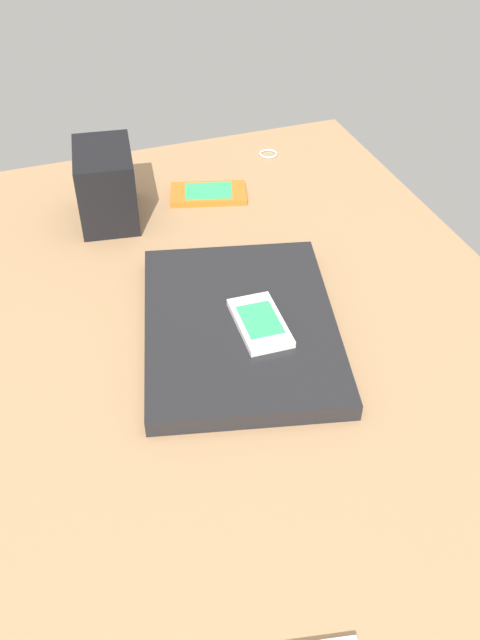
{
  "coord_description": "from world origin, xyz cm",
  "views": [
    {
      "loc": [
        -48.35,
        16.65,
        57.96
      ],
      "look_at": [
        9.76,
        -3.77,
        5.0
      ],
      "focal_mm": 38.74,
      "sensor_mm": 36.0,
      "label": 1
    }
  ],
  "objects_px": {
    "cell_phone_on_laptop": "(260,323)",
    "desk_organizer": "(106,185)",
    "laptop_closed": "(240,326)",
    "cell_phone_on_desk": "(209,193)",
    "key_ring": "(268,154)"
  },
  "relations": [
    {
      "from": "cell_phone_on_desk",
      "to": "key_ring",
      "type": "height_order",
      "value": "cell_phone_on_desk"
    },
    {
      "from": "laptop_closed",
      "to": "cell_phone_on_desk",
      "type": "distance_m",
      "value": 0.32
    },
    {
      "from": "key_ring",
      "to": "cell_phone_on_laptop",
      "type": "bearing_deg",
      "value": 157.58
    },
    {
      "from": "key_ring",
      "to": "laptop_closed",
      "type": "bearing_deg",
      "value": 154.59
    },
    {
      "from": "laptop_closed",
      "to": "key_ring",
      "type": "distance_m",
      "value": 0.46
    },
    {
      "from": "laptop_closed",
      "to": "key_ring",
      "type": "relative_size",
      "value": 9.64
    },
    {
      "from": "cell_phone_on_laptop",
      "to": "desk_organizer",
      "type": "bearing_deg",
      "value": 19.07
    },
    {
      "from": "cell_phone_on_desk",
      "to": "key_ring",
      "type": "relative_size",
      "value": 4.12
    },
    {
      "from": "cell_phone_on_laptop",
      "to": "key_ring",
      "type": "xyz_separation_m",
      "value": [
        0.43,
        -0.18,
        -0.02
      ]
    },
    {
      "from": "cell_phone_on_laptop",
      "to": "key_ring",
      "type": "distance_m",
      "value": 0.47
    },
    {
      "from": "cell_phone_on_laptop",
      "to": "desk_organizer",
      "type": "xyz_separation_m",
      "value": [
        0.33,
        0.11,
        0.03
      ]
    },
    {
      "from": "cell_phone_on_laptop",
      "to": "desk_organizer",
      "type": "relative_size",
      "value": 0.8
    },
    {
      "from": "laptop_closed",
      "to": "cell_phone_on_desk",
      "type": "height_order",
      "value": "laptop_closed"
    },
    {
      "from": "cell_phone_on_laptop",
      "to": "cell_phone_on_desk",
      "type": "bearing_deg",
      "value": -7.07
    },
    {
      "from": "desk_organizer",
      "to": "laptop_closed",
      "type": "bearing_deg",
      "value": -154.55
    }
  ]
}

